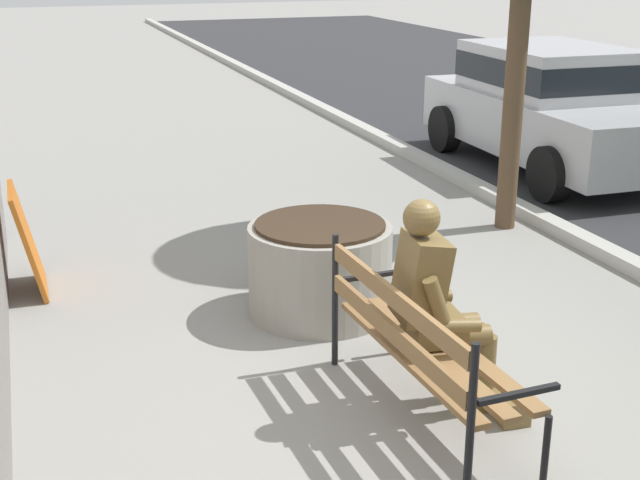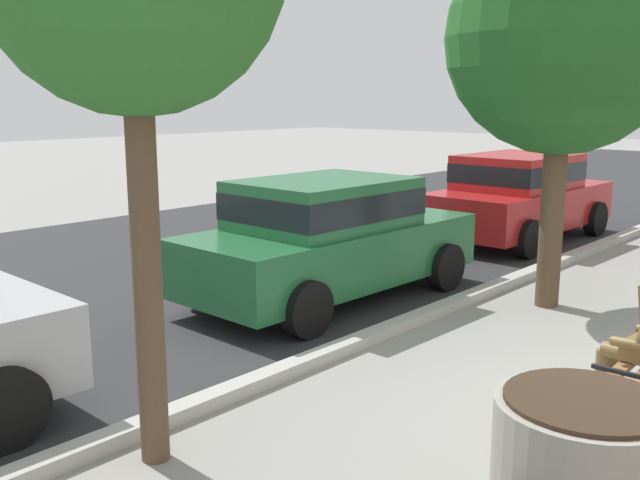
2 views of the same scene
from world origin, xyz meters
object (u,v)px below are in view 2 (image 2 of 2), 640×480
at_px(street_tree_down_street, 563,39).
at_px(parked_car_green, 329,235).
at_px(parked_car_red, 519,194).
at_px(concrete_planter, 583,454).

xyz_separation_m(street_tree_down_street, parked_car_green, (-1.60, 2.22, -2.39)).
relative_size(street_tree_down_street, parked_car_red, 1.12).
xyz_separation_m(concrete_planter, street_tree_down_street, (4.14, 2.12, 2.86)).
bearing_deg(parked_car_red, parked_car_green, 180.00).
bearing_deg(street_tree_down_street, parked_car_green, 125.73).
relative_size(street_tree_down_street, parked_car_green, 1.12).
xyz_separation_m(parked_car_green, parked_car_red, (5.21, 0.00, 0.00)).
bearing_deg(street_tree_down_street, concrete_planter, -152.85).
distance_m(concrete_planter, parked_car_red, 8.89).
distance_m(concrete_planter, parked_car_green, 5.05).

